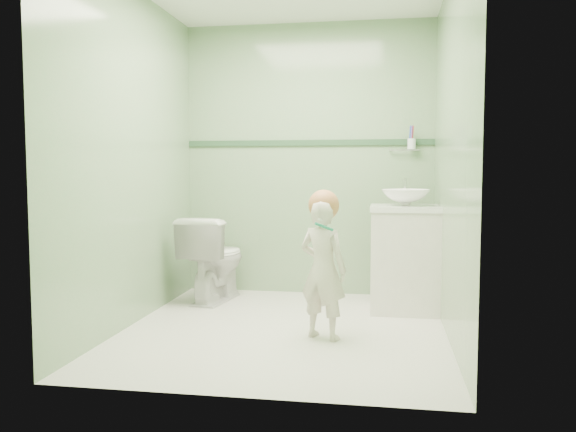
# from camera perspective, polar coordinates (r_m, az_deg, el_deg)

# --- Properties ---
(ground) EXTENTS (2.50, 2.50, 0.00)m
(ground) POSITION_cam_1_polar(r_m,az_deg,el_deg) (4.14, -0.34, -10.98)
(ground) COLOR silver
(ground) RESTS_ON ground
(room_shell) EXTENTS (2.50, 2.54, 2.40)m
(room_shell) POSITION_cam_1_polar(r_m,az_deg,el_deg) (3.99, -0.35, 5.85)
(room_shell) COLOR #7BAA78
(room_shell) RESTS_ON ground
(trim_stripe) EXTENTS (2.20, 0.02, 0.05)m
(trim_stripe) POSITION_cam_1_polar(r_m,az_deg,el_deg) (5.22, 1.96, 7.16)
(trim_stripe) COLOR #2C4F33
(trim_stripe) RESTS_ON room_shell
(vanity) EXTENTS (0.52, 0.50, 0.80)m
(vanity) POSITION_cam_1_polar(r_m,az_deg,el_deg) (4.69, 11.32, -4.25)
(vanity) COLOR silver
(vanity) RESTS_ON ground
(counter) EXTENTS (0.54, 0.52, 0.04)m
(counter) POSITION_cam_1_polar(r_m,az_deg,el_deg) (4.65, 11.40, 0.76)
(counter) COLOR white
(counter) RESTS_ON vanity
(basin) EXTENTS (0.37, 0.37, 0.13)m
(basin) POSITION_cam_1_polar(r_m,az_deg,el_deg) (4.64, 11.41, 1.79)
(basin) COLOR white
(basin) RESTS_ON counter
(faucet) EXTENTS (0.03, 0.13, 0.18)m
(faucet) POSITION_cam_1_polar(r_m,az_deg,el_deg) (4.82, 11.35, 2.84)
(faucet) COLOR silver
(faucet) RESTS_ON counter
(cup_holder) EXTENTS (0.26, 0.07, 0.21)m
(cup_holder) POSITION_cam_1_polar(r_m,az_deg,el_deg) (5.13, 11.89, 6.93)
(cup_holder) COLOR silver
(cup_holder) RESTS_ON room_shell
(toilet) EXTENTS (0.50, 0.76, 0.72)m
(toilet) POSITION_cam_1_polar(r_m,az_deg,el_deg) (5.00, -7.20, -4.13)
(toilet) COLOR white
(toilet) RESTS_ON ground
(toddler) EXTENTS (0.39, 0.33, 0.91)m
(toddler) POSITION_cam_1_polar(r_m,az_deg,el_deg) (3.83, 3.44, -5.25)
(toddler) COLOR beige
(toddler) RESTS_ON ground
(hair_cap) EXTENTS (0.20, 0.20, 0.20)m
(hair_cap) POSITION_cam_1_polar(r_m,az_deg,el_deg) (3.81, 3.51, 1.07)
(hair_cap) COLOR #C07747
(hair_cap) RESTS_ON toddler
(teal_toothbrush) EXTENTS (0.12, 0.14, 0.08)m
(teal_toothbrush) POSITION_cam_1_polar(r_m,az_deg,el_deg) (3.65, 3.50, -0.98)
(teal_toothbrush) COLOR #178261
(teal_toothbrush) RESTS_ON toddler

